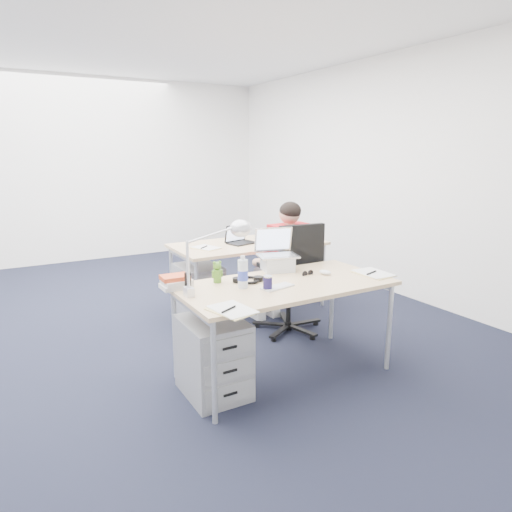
{
  "coord_description": "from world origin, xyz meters",
  "views": [
    {
      "loc": [
        -1.13,
        -3.96,
        1.69
      ],
      "look_at": [
        0.68,
        -0.8,
        0.85
      ],
      "focal_mm": 32.0,
      "sensor_mm": 36.0,
      "label": 1
    }
  ],
  "objects_px": {
    "book_stack": "(176,282)",
    "sunglasses": "(308,274)",
    "silver_laptop": "(278,250)",
    "can_koozie": "(268,283)",
    "bear_figurine": "(217,272)",
    "dark_laptop": "(242,234)",
    "wireless_keyboard": "(278,287)",
    "drawer_pedestal_near": "(213,357)",
    "desk_far": "(248,247)",
    "desk_near": "(285,289)",
    "seated_person": "(281,264)",
    "drawer_pedestal_far": "(199,292)",
    "headphones": "(248,279)",
    "computer_mouse": "(325,272)",
    "desk_lamp": "(209,257)",
    "cordless_phone": "(188,283)",
    "water_bottle": "(243,272)",
    "office_chair": "(290,301)",
    "far_cup": "(287,232)"
  },
  "relations": [
    {
      "from": "wireless_keyboard",
      "to": "dark_laptop",
      "type": "bearing_deg",
      "value": 59.62
    },
    {
      "from": "can_koozie",
      "to": "office_chair",
      "type": "bearing_deg",
      "value": 46.7
    },
    {
      "from": "drawer_pedestal_near",
      "to": "cordless_phone",
      "type": "bearing_deg",
      "value": 128.95
    },
    {
      "from": "silver_laptop",
      "to": "computer_mouse",
      "type": "xyz_separation_m",
      "value": [
        0.26,
        -0.3,
        -0.15
      ]
    },
    {
      "from": "drawer_pedestal_near",
      "to": "seated_person",
      "type": "bearing_deg",
      "value": 37.61
    },
    {
      "from": "silver_laptop",
      "to": "water_bottle",
      "type": "distance_m",
      "value": 0.56
    },
    {
      "from": "silver_laptop",
      "to": "can_koozie",
      "type": "relative_size",
      "value": 3.22
    },
    {
      "from": "silver_laptop",
      "to": "bear_figurine",
      "type": "relative_size",
      "value": 2.03
    },
    {
      "from": "desk_near",
      "to": "computer_mouse",
      "type": "distance_m",
      "value": 0.42
    },
    {
      "from": "wireless_keyboard",
      "to": "can_koozie",
      "type": "relative_size",
      "value": 2.38
    },
    {
      "from": "office_chair",
      "to": "silver_laptop",
      "type": "distance_m",
      "value": 0.78
    },
    {
      "from": "sunglasses",
      "to": "desk_lamp",
      "type": "height_order",
      "value": "desk_lamp"
    },
    {
      "from": "cordless_phone",
      "to": "can_koozie",
      "type": "bearing_deg",
      "value": -25.19
    },
    {
      "from": "computer_mouse",
      "to": "cordless_phone",
      "type": "xyz_separation_m",
      "value": [
        -1.12,
        0.1,
        0.05
      ]
    },
    {
      "from": "desk_far",
      "to": "can_koozie",
      "type": "distance_m",
      "value": 1.71
    },
    {
      "from": "sunglasses",
      "to": "silver_laptop",
      "type": "bearing_deg",
      "value": 112.97
    },
    {
      "from": "drawer_pedestal_far",
      "to": "wireless_keyboard",
      "type": "relative_size",
      "value": 2.2
    },
    {
      "from": "desk_far",
      "to": "drawer_pedestal_near",
      "type": "height_order",
      "value": "desk_far"
    },
    {
      "from": "desk_far",
      "to": "book_stack",
      "type": "bearing_deg",
      "value": -136.51
    },
    {
      "from": "headphones",
      "to": "cordless_phone",
      "type": "bearing_deg",
      "value": -158.65
    },
    {
      "from": "desk_near",
      "to": "can_koozie",
      "type": "relative_size",
      "value": 15.21
    },
    {
      "from": "bear_figurine",
      "to": "dark_laptop",
      "type": "xyz_separation_m",
      "value": [
        0.85,
        1.2,
        0.02
      ]
    },
    {
      "from": "desk_far",
      "to": "dark_laptop",
      "type": "xyz_separation_m",
      "value": [
        -0.08,
        0.0,
        0.15
      ]
    },
    {
      "from": "can_koozie",
      "to": "drawer_pedestal_far",
      "type": "bearing_deg",
      "value": 85.67
    },
    {
      "from": "drawer_pedestal_far",
      "to": "headphones",
      "type": "distance_m",
      "value": 1.4
    },
    {
      "from": "far_cup",
      "to": "book_stack",
      "type": "bearing_deg",
      "value": -144.18
    },
    {
      "from": "cordless_phone",
      "to": "sunglasses",
      "type": "height_order",
      "value": "cordless_phone"
    },
    {
      "from": "computer_mouse",
      "to": "headphones",
      "type": "height_order",
      "value": "headphones"
    },
    {
      "from": "can_koozie",
      "to": "book_stack",
      "type": "relative_size",
      "value": 0.5
    },
    {
      "from": "bear_figurine",
      "to": "wireless_keyboard",
      "type": "bearing_deg",
      "value": -64.34
    },
    {
      "from": "drawer_pedestal_far",
      "to": "silver_laptop",
      "type": "bearing_deg",
      "value": -78.26
    },
    {
      "from": "can_koozie",
      "to": "sunglasses",
      "type": "bearing_deg",
      "value": 20.61
    },
    {
      "from": "drawer_pedestal_far",
      "to": "cordless_phone",
      "type": "height_order",
      "value": "cordless_phone"
    },
    {
      "from": "desk_near",
      "to": "seated_person",
      "type": "relative_size",
      "value": 1.3
    },
    {
      "from": "drawer_pedestal_far",
      "to": "silver_laptop",
      "type": "xyz_separation_m",
      "value": [
        0.24,
        -1.14,
        0.62
      ]
    },
    {
      "from": "drawer_pedestal_near",
      "to": "headphones",
      "type": "bearing_deg",
      "value": 24.84
    },
    {
      "from": "seated_person",
      "to": "water_bottle",
      "type": "bearing_deg",
      "value": -138.74
    },
    {
      "from": "desk_far",
      "to": "headphones",
      "type": "distance_m",
      "value": 1.49
    },
    {
      "from": "silver_laptop",
      "to": "desk_far",
      "type": "bearing_deg",
      "value": 88.54
    },
    {
      "from": "silver_laptop",
      "to": "desk_lamp",
      "type": "height_order",
      "value": "desk_lamp"
    },
    {
      "from": "drawer_pedestal_far",
      "to": "far_cup",
      "type": "relative_size",
      "value": 5.65
    },
    {
      "from": "headphones",
      "to": "book_stack",
      "type": "height_order",
      "value": "book_stack"
    },
    {
      "from": "cordless_phone",
      "to": "book_stack",
      "type": "bearing_deg",
      "value": 101.57
    },
    {
      "from": "desk_far",
      "to": "headphones",
      "type": "xyz_separation_m",
      "value": [
        -0.72,
        -1.3,
        0.07
      ]
    },
    {
      "from": "book_stack",
      "to": "sunglasses",
      "type": "relative_size",
      "value": 1.91
    },
    {
      "from": "office_chair",
      "to": "dark_laptop",
      "type": "relative_size",
      "value": 3.74
    },
    {
      "from": "headphones",
      "to": "desk_lamp",
      "type": "xyz_separation_m",
      "value": [
        -0.36,
        -0.11,
        0.24
      ]
    },
    {
      "from": "desk_lamp",
      "to": "book_stack",
      "type": "bearing_deg",
      "value": 136.79
    },
    {
      "from": "cordless_phone",
      "to": "dark_laptop",
      "type": "xyz_separation_m",
      "value": [
        1.14,
        1.33,
        0.03
      ]
    },
    {
      "from": "drawer_pedestal_near",
      "to": "wireless_keyboard",
      "type": "xyz_separation_m",
      "value": [
        0.49,
        -0.07,
        0.46
      ]
    }
  ]
}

